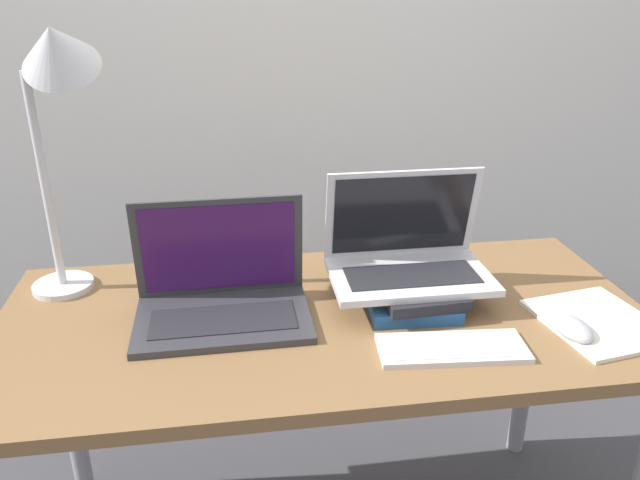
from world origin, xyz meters
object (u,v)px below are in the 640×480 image
Objects in this scene: book_stack at (412,292)px; mouse at (573,329)px; notepad at (598,322)px; laptop_left at (222,295)px; wireless_keyboard at (452,348)px; desk_lamp at (56,83)px; laptop_on_books at (407,255)px.

mouse is (0.29, -0.18, -0.01)m from book_stack.
notepad is at bearing -21.39° from book_stack.
mouse is at bearing -154.97° from notepad.
notepad is (0.80, -0.16, -0.05)m from laptop_left.
laptop_left reaches higher than notepad.
mouse reaches higher than notepad.
laptop_left is 0.50m from wireless_keyboard.
book_stack is 0.35m from mouse.
desk_lamp reaches higher than wireless_keyboard.
laptop_left is 0.82m from notepad.
wireless_keyboard is 0.97m from desk_lamp.
desk_lamp reaches higher than notepad.
mouse is at bearing -31.98° from book_stack.
book_stack is 0.88m from desk_lamp.
laptop_left is 0.75m from mouse.
laptop_left is 3.52× the size of mouse.
laptop_on_books is 1.19× the size of wireless_keyboard.
wireless_keyboard is at bearing -82.43° from book_stack.
mouse is at bearing -37.19° from laptop_on_books.
laptop_left is 0.58× the size of desk_lamp.
desk_lamp reaches higher than laptop_on_books.
notepad is at bearing -15.44° from desk_lamp.
desk_lamp is at bearing 170.82° from laptop_on_books.
laptop_on_books is at bearing -9.18° from desk_lamp.
laptop_left reaches higher than mouse.
wireless_keyboard is 2.84× the size of mouse.
wireless_keyboard is at bearing -25.34° from desk_lamp.
laptop_on_books reaches higher than notepad.
laptop_on_books is (-0.00, 0.04, 0.08)m from book_stack.
mouse is 0.09m from notepad.
wireless_keyboard is 0.27m from mouse.
desk_lamp reaches higher than laptop_left.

